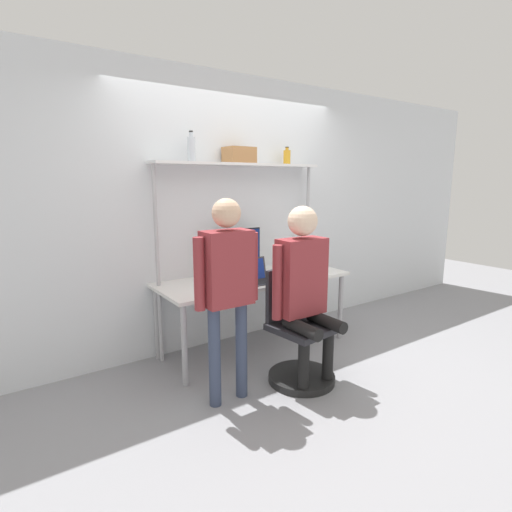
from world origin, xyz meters
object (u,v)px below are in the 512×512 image
at_px(monitor, 240,250).
at_px(office_chair, 299,346).
at_px(person_seated, 304,280).
at_px(person_standing, 227,277).
at_px(bottle_clear, 191,149).
at_px(bottle_amber, 287,157).
at_px(cell_phone, 283,279).
at_px(laptop, 255,276).
at_px(storage_box, 239,155).

height_order(monitor, office_chair, monitor).
xyz_separation_m(monitor, person_seated, (-0.01, -0.98, -0.11)).
distance_m(person_standing, bottle_clear, 1.37).
bearing_deg(bottle_amber, person_standing, -143.97).
bearing_deg(person_standing, cell_phone, 27.88).
bearing_deg(cell_phone, monitor, 118.54).
bearing_deg(office_chair, bottle_amber, 57.12).
height_order(bottle_amber, bottle_clear, bottle_clear).
relative_size(cell_phone, bottle_amber, 0.83).
distance_m(monitor, person_standing, 1.11).
distance_m(cell_phone, bottle_clear, 1.48).
relative_size(laptop, bottle_amber, 1.66).
distance_m(monitor, office_chair, 1.16).
relative_size(laptop, cell_phone, 1.99).
bearing_deg(bottle_amber, bottle_clear, 180.00).
bearing_deg(bottle_amber, person_seated, -121.56).
bearing_deg(storage_box, person_seated, -92.22).
relative_size(person_seated, storage_box, 5.29).
relative_size(monitor, laptop, 1.61).
height_order(monitor, laptop, monitor).
distance_m(monitor, storage_box, 0.92).
height_order(monitor, person_standing, person_standing).
bearing_deg(bottle_clear, laptop, -42.75).
height_order(person_standing, storage_box, storage_box).
height_order(cell_phone, office_chair, office_chair).
relative_size(bottle_amber, bottle_clear, 0.67).
bearing_deg(storage_box, bottle_amber, 0.00).
relative_size(cell_phone, bottle_clear, 0.56).
xyz_separation_m(bottle_amber, storage_box, (-0.60, 0.00, -0.00)).
bearing_deg(laptop, storage_box, 78.02).
xyz_separation_m(laptop, cell_phone, (0.28, -0.08, -0.06)).
relative_size(bottle_clear, storage_box, 0.97).
xyz_separation_m(person_standing, bottle_amber, (1.29, 0.94, 0.94)).
bearing_deg(storage_box, cell_phone, -67.70).
bearing_deg(monitor, bottle_amber, 4.97).
relative_size(laptop, person_standing, 0.19).
height_order(monitor, person_seated, person_seated).
xyz_separation_m(laptop, bottle_clear, (-0.42, 0.39, 1.16)).
distance_m(cell_phone, person_seated, 0.63).
relative_size(office_chair, bottle_amber, 5.26).
relative_size(cell_phone, office_chair, 0.16).
height_order(office_chair, person_seated, person_seated).
bearing_deg(bottle_clear, cell_phone, -33.89).
height_order(bottle_clear, storage_box, bottle_clear).
bearing_deg(monitor, office_chair, -90.73).
bearing_deg(person_seated, office_chair, 96.32).
distance_m(office_chair, bottle_clear, 1.98).
xyz_separation_m(cell_phone, storage_box, (-0.19, 0.47, 1.17)).
bearing_deg(office_chair, cell_phone, 65.47).
bearing_deg(person_seated, person_standing, 172.00).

